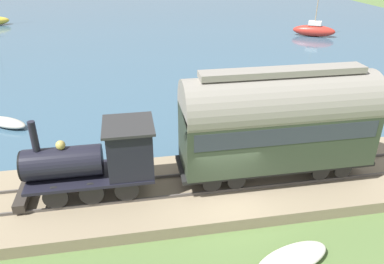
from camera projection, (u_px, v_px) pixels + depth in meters
ground_plane at (225, 208)px, 15.13m from camera, size 200.00×200.00×0.00m
harbor_water at (148, 19)px, 53.82m from camera, size 80.00×80.00×0.01m
rail_embankment at (219, 187)px, 16.02m from camera, size 5.08×56.00×0.62m
steam_locomotive at (99, 157)px, 14.38m from camera, size 2.08×5.39×3.29m
passenger_coach at (278, 120)px, 15.06m from camera, size 2.45×8.14×4.73m
sailboat_red at (314, 30)px, 43.20m from camera, size 3.67×4.83×6.85m
rowboat_off_pier at (7, 123)px, 21.80m from camera, size 2.38×2.87×0.49m
rowboat_mid_harbor at (317, 124)px, 21.64m from camera, size 1.32×2.71×0.44m
rowboat_far_out at (284, 102)px, 24.93m from camera, size 1.98×2.29×0.33m
rowboat_near_shore at (350, 102)px, 24.86m from camera, size 1.64×3.01×0.37m
beached_dinghy at (292, 259)px, 12.39m from camera, size 1.88×3.00×0.44m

